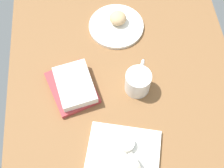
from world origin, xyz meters
The scene contains 7 objects.
dining_table centered at (0.00, 0.00, 2.00)cm, with size 110.00×90.00×4.00cm, color brown.
round_plate centered at (26.95, 0.11, 4.70)cm, with size 23.50×23.50×1.40cm, color white.
scone_pastry centered at (28.57, -0.82, 7.88)cm, with size 7.18×7.07×4.97cm, color tan.
square_plate centered at (-30.86, 3.96, 4.80)cm, with size 24.78×24.78×1.60cm, color white.
sauce_cup centered at (-25.64, 1.99, 7.06)cm, with size 5.50×5.50×2.72cm.
book_stack centered at (-1.35, 19.20, 6.52)cm, with size 24.21×21.42×5.43cm.
coffee_mug centered at (-2.77, -5.06, 8.82)cm, with size 14.13×9.57×9.42cm.
Camera 1 is at (-53.56, 9.65, 106.09)cm, focal length 47.48 mm.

